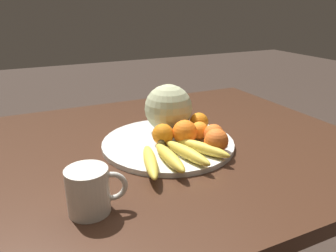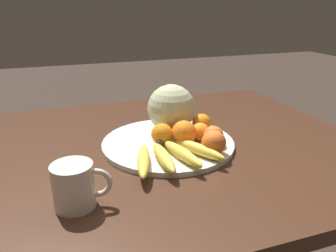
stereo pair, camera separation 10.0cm
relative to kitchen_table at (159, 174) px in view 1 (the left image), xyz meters
name	(u,v)px [view 1 (the left image)]	position (x,y,z in m)	size (l,w,h in m)	color
kitchen_table	(159,174)	(0.00, 0.00, 0.00)	(1.30, 1.02, 0.78)	#3D2316
fruit_bowl	(168,143)	(-0.02, 0.02, 0.11)	(0.41, 0.41, 0.02)	silver
melon	(168,108)	(-0.06, -0.06, 0.20)	(0.16, 0.16, 0.16)	#B2B789
banana_bunch	(177,155)	(0.01, 0.15, 0.14)	(0.26, 0.20, 0.03)	#473819
orange_front_left	(216,141)	(-0.12, 0.15, 0.15)	(0.07, 0.07, 0.07)	orange
orange_front_right	(214,134)	(-0.14, 0.09, 0.15)	(0.06, 0.06, 0.06)	orange
orange_mid_center	(185,132)	(-0.06, 0.06, 0.16)	(0.08, 0.08, 0.08)	orange
orange_back_left	(199,130)	(-0.12, 0.04, 0.15)	(0.06, 0.06, 0.06)	orange
orange_back_right	(164,134)	(0.00, 0.03, 0.15)	(0.07, 0.07, 0.07)	orange
orange_top_small	(199,122)	(-0.15, -0.02, 0.15)	(0.06, 0.06, 0.06)	orange
produce_tag	(188,152)	(-0.04, 0.12, 0.12)	(0.08, 0.07, 0.00)	white
ceramic_mug	(89,190)	(0.27, 0.26, 0.15)	(0.13, 0.09, 0.10)	beige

